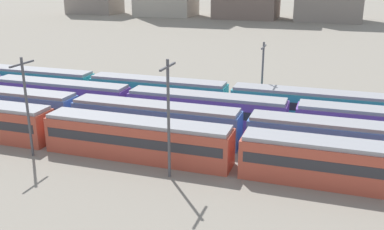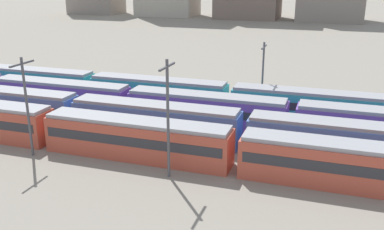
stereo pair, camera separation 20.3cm
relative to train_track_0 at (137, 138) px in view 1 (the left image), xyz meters
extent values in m
cube|color=#BC4C38|center=(0.00, 0.00, -0.20)|extent=(18.00, 3.00, 3.40)
cube|color=#2D2D33|center=(0.00, 0.00, 0.20)|extent=(17.20, 3.06, 0.90)
cube|color=#939399|center=(0.00, 0.00, 1.67)|extent=(17.60, 2.70, 0.35)
cube|color=#BC4C38|center=(18.90, 0.00, -0.20)|extent=(18.00, 3.00, 3.40)
cube|color=#2D2D33|center=(18.90, 0.00, 0.20)|extent=(17.20, 3.06, 0.90)
cube|color=#939399|center=(18.90, 0.00, 1.67)|extent=(17.60, 2.70, 0.35)
cube|color=#4C70BC|center=(-19.29, 5.20, -0.20)|extent=(18.00, 3.00, 3.40)
cube|color=#2D2D33|center=(-19.29, 5.20, 0.20)|extent=(17.20, 3.06, 0.90)
cube|color=#939399|center=(-19.29, 5.20, 1.67)|extent=(17.60, 2.70, 0.35)
cube|color=#4C70BC|center=(-0.39, 5.20, -0.20)|extent=(18.00, 3.00, 3.40)
cube|color=#2D2D33|center=(-0.39, 5.20, 0.20)|extent=(17.20, 3.06, 0.90)
cube|color=#939399|center=(-0.39, 5.20, 1.67)|extent=(17.60, 2.70, 0.35)
cube|color=#4C70BC|center=(18.51, 5.20, -0.20)|extent=(18.00, 3.00, 3.40)
cube|color=#2D2D33|center=(18.51, 5.20, 0.20)|extent=(17.20, 3.06, 0.90)
cube|color=#939399|center=(18.51, 5.20, 1.67)|extent=(17.60, 2.70, 0.35)
cube|color=#6B429E|center=(-15.30, 10.40, -0.20)|extent=(18.00, 3.00, 3.40)
cube|color=#2D2D33|center=(-15.30, 10.40, 0.20)|extent=(17.20, 3.06, 0.90)
cube|color=#939399|center=(-15.30, 10.40, 1.67)|extent=(17.60, 2.70, 0.35)
cube|color=#6B429E|center=(3.60, 10.40, -0.20)|extent=(18.00, 3.00, 3.40)
cube|color=#2D2D33|center=(3.60, 10.40, 0.20)|extent=(17.20, 3.06, 0.90)
cube|color=#939399|center=(3.60, 10.40, 1.67)|extent=(17.60, 2.70, 0.35)
cube|color=teal|center=(-23.27, 15.60, -0.20)|extent=(18.00, 3.00, 3.40)
cube|color=#2D2D33|center=(-23.27, 15.60, 0.20)|extent=(17.20, 3.06, 0.90)
cube|color=#939399|center=(-23.27, 15.60, 1.67)|extent=(17.60, 2.70, 0.35)
cube|color=teal|center=(-4.37, 15.60, -0.20)|extent=(18.00, 3.00, 3.40)
cube|color=#2D2D33|center=(-4.37, 15.60, 0.20)|extent=(17.20, 3.06, 0.90)
cube|color=#939399|center=(-4.37, 15.60, 1.67)|extent=(17.60, 2.70, 0.35)
cube|color=teal|center=(14.53, 15.60, -0.20)|extent=(18.00, 3.00, 3.40)
cube|color=#2D2D33|center=(14.53, 15.60, 0.20)|extent=(17.20, 3.06, 0.90)
cube|color=#939399|center=(14.53, 15.60, 1.67)|extent=(17.60, 2.70, 0.35)
cylinder|color=#4C4C51|center=(-9.67, -2.70, 2.81)|extent=(0.24, 0.24, 9.44)
cube|color=#47474C|center=(-9.67, -2.70, 6.93)|extent=(0.16, 3.20, 0.16)
cylinder|color=#4C4C51|center=(8.51, 18.35, 2.39)|extent=(0.24, 0.24, 8.59)
cube|color=#47474C|center=(8.51, 18.35, 6.09)|extent=(0.16, 3.20, 0.16)
cylinder|color=#4C4C51|center=(4.30, -2.86, 3.16)|extent=(0.24, 0.24, 10.13)
cube|color=#47474C|center=(4.30, -2.86, 7.63)|extent=(0.16, 3.20, 0.16)
camera|label=1|loc=(16.56, -34.17, 14.68)|focal=40.65mm
camera|label=2|loc=(16.76, -34.11, 14.68)|focal=40.65mm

